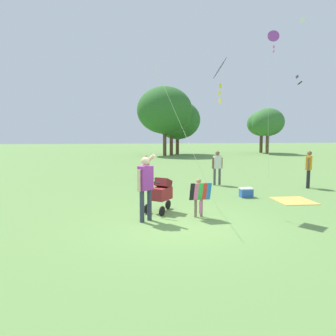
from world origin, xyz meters
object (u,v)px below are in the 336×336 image
at_px(person_red_shirt, 146,164).
at_px(person_sitting_far, 217,165).
at_px(cooler_box, 246,192).
at_px(child_with_butterfly_kite, 199,194).
at_px(kite_adult_black, 218,74).
at_px(person_adult_flyer, 145,183).
at_px(stroller, 161,192).
at_px(kite_orange_delta, 273,38).
at_px(person_couple_left, 309,166).
at_px(picnic_blanket, 294,201).

xyz_separation_m(person_red_shirt, person_sitting_far, (3.03, -2.85, 0.20)).
xyz_separation_m(person_sitting_far, cooler_box, (0.29, -2.79, -0.73)).
distance_m(child_with_butterfly_kite, kite_adult_black, 3.64).
relative_size(person_adult_flyer, stroller, 1.73).
bearing_deg(kite_adult_black, person_adult_flyer, -153.14).
relative_size(child_with_butterfly_kite, stroller, 1.05).
height_order(person_sitting_far, cooler_box, person_sitting_far).
relative_size(person_adult_flyer, kite_orange_delta, 0.24).
bearing_deg(person_couple_left, person_red_shirt, 148.45).
relative_size(child_with_butterfly_kite, person_red_shirt, 0.91).
distance_m(kite_orange_delta, cooler_box, 8.85).
bearing_deg(cooler_box, person_adult_flyer, -145.05).
bearing_deg(child_with_butterfly_kite, person_couple_left, 35.27).
distance_m(stroller, person_couple_left, 7.45).
distance_m(kite_adult_black, person_red_shirt, 8.14).
bearing_deg(cooler_box, kite_orange_delta, 57.04).
bearing_deg(person_adult_flyer, child_with_butterfly_kite, 7.68).
bearing_deg(picnic_blanket, stroller, -169.06).
relative_size(child_with_butterfly_kite, cooler_box, 2.43).
height_order(child_with_butterfly_kite, stroller, child_with_butterfly_kite).
relative_size(child_with_butterfly_kite, person_sitting_far, 0.71).
distance_m(person_sitting_far, cooler_box, 2.90).
relative_size(person_adult_flyer, person_couple_left, 1.14).
bearing_deg(cooler_box, stroller, -152.34).
bearing_deg(person_red_shirt, stroller, -90.01).
relative_size(child_with_butterfly_kite, kite_adult_black, 0.24).
xyz_separation_m(person_red_shirt, cooler_box, (3.32, -5.65, -0.53)).
relative_size(kite_adult_black, person_sitting_far, 3.01).
height_order(person_adult_flyer, person_couple_left, person_adult_flyer).
height_order(child_with_butterfly_kite, kite_adult_black, kite_adult_black).
xyz_separation_m(stroller, cooler_box, (3.32, 1.74, -0.43)).
xyz_separation_m(stroller, picnic_blanket, (4.72, 0.91, -0.60)).
height_order(stroller, kite_orange_delta, kite_orange_delta).
bearing_deg(kite_adult_black, person_red_shirt, 103.54).
distance_m(stroller, kite_adult_black, 3.90).
bearing_deg(stroller, child_with_butterfly_kite, -37.82).
distance_m(person_red_shirt, person_sitting_far, 4.16).
bearing_deg(person_adult_flyer, cooler_box, 34.95).
distance_m(kite_orange_delta, picnic_blanket, 9.08).
bearing_deg(person_couple_left, cooler_box, -155.26).
bearing_deg(kite_orange_delta, person_red_shirt, 171.35).
bearing_deg(kite_orange_delta, person_sitting_far, -150.44).
distance_m(child_with_butterfly_kite, person_adult_flyer, 1.56).
bearing_deg(kite_adult_black, stroller, -173.57).
xyz_separation_m(child_with_butterfly_kite, kite_orange_delta, (5.39, 7.17, 6.39)).
height_order(person_adult_flyer, person_sitting_far, person_adult_flyer).
xyz_separation_m(kite_adult_black, picnic_blanket, (2.99, 0.72, -4.08)).
bearing_deg(person_adult_flyer, stroller, 60.77).
bearing_deg(kite_adult_black, child_with_butterfly_kite, -129.02).
distance_m(kite_orange_delta, person_couple_left, 6.87).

